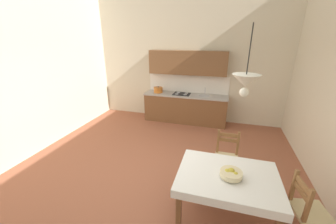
% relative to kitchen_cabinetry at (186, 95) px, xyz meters
% --- Properties ---
extents(ground_plane, '(6.45, 7.01, 0.10)m').
position_rel_kitchen_cabinetry_xyz_m(ground_plane, '(-0.03, -2.93, -0.91)').
color(ground_plane, '#99563D').
extents(wall_back, '(6.45, 0.12, 4.10)m').
position_rel_kitchen_cabinetry_xyz_m(wall_back, '(-0.03, 0.33, 1.20)').
color(wall_back, beige).
rests_on(wall_back, ground_plane).
extents(wall_left, '(0.12, 7.01, 4.10)m').
position_rel_kitchen_cabinetry_xyz_m(wall_left, '(-3.02, -2.93, 1.20)').
color(wall_left, beige).
rests_on(wall_left, ground_plane).
extents(kitchen_cabinetry, '(2.58, 0.63, 2.20)m').
position_rel_kitchen_cabinetry_xyz_m(kitchen_cabinetry, '(0.00, 0.00, 0.00)').
color(kitchen_cabinetry, brown).
rests_on(kitchen_cabinetry, ground_plane).
extents(dining_table, '(1.39, 1.03, 0.75)m').
position_rel_kitchen_cabinetry_xyz_m(dining_table, '(1.32, -3.50, -0.22)').
color(dining_table, brown).
rests_on(dining_table, ground_plane).
extents(dining_chair_window_side, '(0.48, 0.48, 0.93)m').
position_rel_kitchen_cabinetry_xyz_m(dining_chair_window_side, '(2.35, -3.54, -0.41)').
color(dining_chair_window_side, '#D1BC89').
rests_on(dining_chair_window_side, ground_plane).
extents(dining_chair_kitchen_side, '(0.42, 0.42, 0.93)m').
position_rel_kitchen_cabinetry_xyz_m(dining_chair_kitchen_side, '(1.32, -2.56, -0.41)').
color(dining_chair_kitchen_side, '#D1BC89').
rests_on(dining_chair_kitchen_side, ground_plane).
extents(fruit_bowl, '(0.30, 0.30, 0.12)m').
position_rel_kitchen_cabinetry_xyz_m(fruit_bowl, '(1.36, -3.54, -0.04)').
color(fruit_bowl, beige).
rests_on(fruit_bowl, dining_table).
extents(pendant_lamp, '(0.32, 0.32, 0.80)m').
position_rel_kitchen_cabinetry_xyz_m(pendant_lamp, '(1.38, -3.53, 1.23)').
color(pendant_lamp, black).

